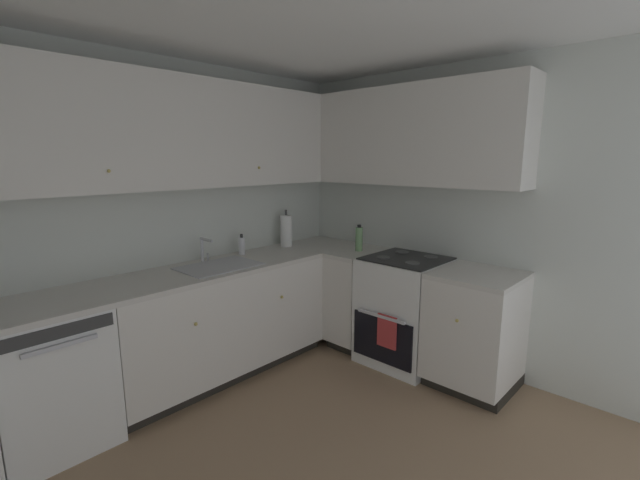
{
  "coord_description": "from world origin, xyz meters",
  "views": [
    {
      "loc": [
        -1.34,
        -1.45,
        1.7
      ],
      "look_at": [
        1.01,
        0.75,
        1.08
      ],
      "focal_mm": 23.99,
      "sensor_mm": 36.0,
      "label": 1
    }
  ],
  "objects_px": {
    "oven_range": "(405,309)",
    "paper_towel_roll": "(286,231)",
    "soap_bottle": "(242,246)",
    "dishwasher": "(49,378)",
    "oil_bottle": "(359,239)"
  },
  "relations": [
    {
      "from": "oven_range",
      "to": "paper_towel_roll",
      "type": "relative_size",
      "value": 2.93
    },
    {
      "from": "soap_bottle",
      "to": "paper_towel_roll",
      "type": "bearing_deg",
      "value": -2.3
    },
    {
      "from": "oven_range",
      "to": "soap_bottle",
      "type": "bearing_deg",
      "value": 125.95
    },
    {
      "from": "soap_bottle",
      "to": "paper_towel_roll",
      "type": "relative_size",
      "value": 0.5
    },
    {
      "from": "soap_bottle",
      "to": "paper_towel_roll",
      "type": "height_order",
      "value": "paper_towel_roll"
    },
    {
      "from": "dishwasher",
      "to": "oven_range",
      "type": "bearing_deg",
      "value": -21.76
    },
    {
      "from": "paper_towel_roll",
      "to": "oil_bottle",
      "type": "distance_m",
      "value": 0.69
    },
    {
      "from": "paper_towel_roll",
      "to": "oven_range",
      "type": "bearing_deg",
      "value": -73.92
    },
    {
      "from": "soap_bottle",
      "to": "oven_range",
      "type": "bearing_deg",
      "value": -54.05
    },
    {
      "from": "oven_range",
      "to": "soap_bottle",
      "type": "relative_size",
      "value": 5.83
    },
    {
      "from": "soap_bottle",
      "to": "paper_towel_roll",
      "type": "distance_m",
      "value": 0.5
    },
    {
      "from": "soap_bottle",
      "to": "paper_towel_roll",
      "type": "xyz_separation_m",
      "value": [
        0.5,
        -0.02,
        0.07
      ]
    },
    {
      "from": "paper_towel_roll",
      "to": "soap_bottle",
      "type": "bearing_deg",
      "value": 177.7
    },
    {
      "from": "oven_range",
      "to": "soap_bottle",
      "type": "height_order",
      "value": "soap_bottle"
    },
    {
      "from": "dishwasher",
      "to": "soap_bottle",
      "type": "distance_m",
      "value": 1.65
    }
  ]
}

